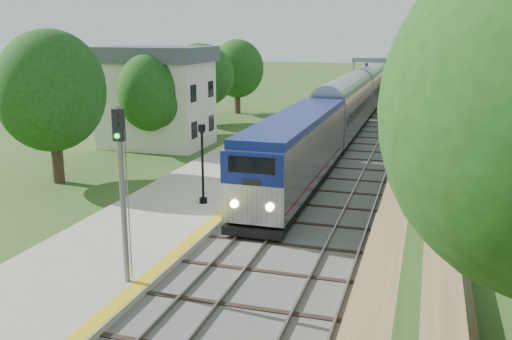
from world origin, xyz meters
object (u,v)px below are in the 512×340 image
(signal_gantry, at_px, (389,71))
(signal_farside, at_px, (412,121))
(station_building, at_px, (156,96))
(signal_platform, at_px, (122,176))
(train, at_px, (382,78))
(lamppost_far, at_px, (203,168))

(signal_gantry, bearing_deg, signal_farside, -83.31)
(station_building, distance_m, signal_platform, 27.17)
(signal_gantry, height_order, train, signal_gantry)
(signal_gantry, xyz_separation_m, signal_platform, (-5.37, -49.79, -0.52))
(signal_gantry, distance_m, signal_platform, 50.09)
(station_building, relative_size, signal_farside, 1.37)
(lamppost_far, relative_size, signal_platform, 0.65)
(station_building, distance_m, signal_farside, 21.31)
(train, distance_m, lamppost_far, 63.24)
(train, relative_size, lamppost_far, 32.68)
(signal_gantry, relative_size, lamppost_far, 2.01)
(lamppost_far, bearing_deg, signal_platform, -84.08)
(lamppost_far, distance_m, signal_platform, 10.06)
(signal_gantry, xyz_separation_m, signal_farside, (3.73, -31.80, -0.85))
(train, distance_m, signal_farside, 55.30)
(signal_gantry, bearing_deg, station_building, -123.38)
(station_building, distance_m, lamppost_far, 18.18)
(train, xyz_separation_m, signal_platform, (-2.90, -72.91, 2.10))
(train, xyz_separation_m, lamppost_far, (-3.92, -63.12, 0.05))
(train, bearing_deg, lamppost_far, -93.55)
(signal_gantry, bearing_deg, train, 96.10)
(station_building, relative_size, lamppost_far, 2.06)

